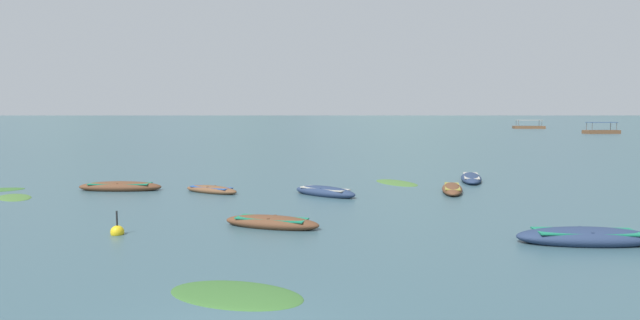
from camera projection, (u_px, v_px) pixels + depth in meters
The scene contains 17 objects.
ground_plane at pixel (365, 115), 1497.39m from camera, with size 6000.00×6000.00×0.00m, color #385660.
mountain_0 at pixel (72, 69), 2173.18m from camera, with size 915.99×915.99×377.10m, color slate.
mountain_1 at pixel (250, 71), 1991.95m from camera, with size 833.48×833.48×332.66m, color #56665B.
mountain_2 at pixel (423, 52), 2041.83m from camera, with size 1238.02×1238.02×484.62m, color slate.
rowboat_0 at pixel (586, 237), 16.61m from camera, with size 4.40×1.54×0.65m.
rowboat_1 at pixel (272, 223), 18.99m from camera, with size 3.78×1.87×0.54m.
rowboat_2 at pixel (452, 189), 27.48m from camera, with size 1.55×3.99×0.51m.
rowboat_3 at pixel (471, 178), 31.98m from camera, with size 1.89×4.70×0.55m.
rowboat_4 at pixel (211, 190), 27.28m from camera, with size 3.40×2.29×0.46m.
rowboat_5 at pixel (120, 187), 28.10m from camera, with size 4.52×1.59×0.61m.
rowboat_6 at pixel (325, 192), 26.28m from camera, with size 3.64×2.89×0.60m.
ferry_0 at pixel (601, 131), 106.38m from camera, with size 7.39×3.84×2.54m.
ferry_1 at pixel (529, 127), 141.35m from camera, with size 8.02×3.60×2.54m.
mooring_buoy at pixel (117, 232), 17.82m from camera, with size 0.45×0.45×0.96m.
weed_patch_1 at pixel (14, 198), 25.67m from camera, with size 1.44×2.77×0.14m, color #477033.
weed_patch_4 at pixel (396, 183), 31.06m from camera, with size 3.56×1.82×0.14m, color #477033.
weed_patch_5 at pixel (236, 295), 11.91m from camera, with size 3.26×1.82×0.14m, color #38662D.
Camera 1 is at (2.54, -8.43, 4.12)m, focal length 29.42 mm.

